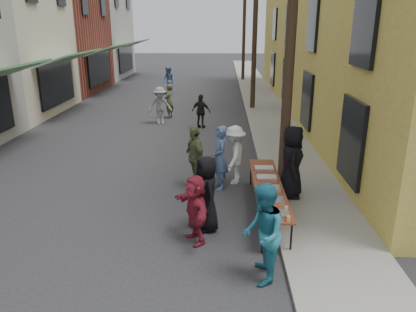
# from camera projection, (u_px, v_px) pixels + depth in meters

# --- Properties ---
(ground) EXTENTS (120.00, 120.00, 0.00)m
(ground) POSITION_uv_depth(u_px,v_px,m) (94.00, 251.00, 8.47)
(ground) COLOR #28282B
(ground) RESTS_ON ground
(sidewalk) EXTENTS (2.20, 60.00, 0.10)m
(sidewalk) POSITION_uv_depth(u_px,v_px,m) (265.00, 108.00, 22.52)
(sidewalk) COLOR gray
(sidewalk) RESTS_ON ground
(building_ochre) EXTENTS (10.00, 28.00, 10.00)m
(building_ochre) POSITION_uv_depth(u_px,v_px,m) (396.00, 14.00, 19.82)
(building_ochre) COLOR gold
(building_ochre) RESTS_ON ground
(utility_pole_near) EXTENTS (0.26, 0.26, 9.00)m
(utility_pole_near) POSITION_uv_depth(u_px,v_px,m) (292.00, 25.00, 9.76)
(utility_pole_near) COLOR #2D2116
(utility_pole_near) RESTS_ON ground
(utility_pole_mid) EXTENTS (0.26, 0.26, 9.00)m
(utility_pole_mid) POSITION_uv_depth(u_px,v_px,m) (255.00, 24.00, 21.16)
(utility_pole_mid) COLOR #2D2116
(utility_pole_mid) RESTS_ON ground
(utility_pole_far) EXTENTS (0.26, 0.26, 9.00)m
(utility_pole_far) POSITION_uv_depth(u_px,v_px,m) (244.00, 24.00, 32.56)
(utility_pole_far) COLOR #2D2116
(utility_pole_far) RESTS_ON ground
(serving_table) EXTENTS (0.70, 4.00, 0.75)m
(serving_table) POSITION_uv_depth(u_px,v_px,m) (268.00, 187.00, 9.94)
(serving_table) COLOR maroon
(serving_table) RESTS_ON ground
(catering_tray_sausage) EXTENTS (0.50, 0.33, 0.08)m
(catering_tray_sausage) POSITION_uv_depth(u_px,v_px,m) (277.00, 214.00, 8.35)
(catering_tray_sausage) COLOR maroon
(catering_tray_sausage) RESTS_ON serving_table
(catering_tray_foil_b) EXTENTS (0.50, 0.33, 0.08)m
(catering_tray_foil_b) POSITION_uv_depth(u_px,v_px,m) (273.00, 201.00, 8.97)
(catering_tray_foil_b) COLOR #B2B2B7
(catering_tray_foil_b) RESTS_ON serving_table
(catering_tray_buns) EXTENTS (0.50, 0.33, 0.08)m
(catering_tray_buns) POSITION_uv_depth(u_px,v_px,m) (270.00, 189.00, 9.63)
(catering_tray_buns) COLOR tan
(catering_tray_buns) RESTS_ON serving_table
(catering_tray_foil_d) EXTENTS (0.50, 0.33, 0.08)m
(catering_tray_foil_d) POSITION_uv_depth(u_px,v_px,m) (267.00, 178.00, 10.30)
(catering_tray_foil_d) COLOR #B2B2B7
(catering_tray_foil_d) RESTS_ON serving_table
(catering_tray_buns_end) EXTENTS (0.50, 0.33, 0.08)m
(catering_tray_buns_end) POSITION_uv_depth(u_px,v_px,m) (264.00, 169.00, 10.96)
(catering_tray_buns_end) COLOR tan
(catering_tray_buns_end) RESTS_ON serving_table
(condiment_jar_a) EXTENTS (0.07, 0.07, 0.08)m
(condiment_jar_a) POSITION_uv_depth(u_px,v_px,m) (267.00, 220.00, 8.08)
(condiment_jar_a) COLOR #A57F26
(condiment_jar_a) RESTS_ON serving_table
(condiment_jar_b) EXTENTS (0.07, 0.07, 0.08)m
(condiment_jar_b) POSITION_uv_depth(u_px,v_px,m) (267.00, 218.00, 8.17)
(condiment_jar_b) COLOR #A57F26
(condiment_jar_b) RESTS_ON serving_table
(condiment_jar_c) EXTENTS (0.07, 0.07, 0.08)m
(condiment_jar_c) POSITION_uv_depth(u_px,v_px,m) (266.00, 216.00, 8.27)
(condiment_jar_c) COLOR #A57F26
(condiment_jar_c) RESTS_ON serving_table
(cup_stack) EXTENTS (0.08, 0.08, 0.12)m
(cup_stack) POSITION_uv_depth(u_px,v_px,m) (288.00, 219.00, 8.10)
(cup_stack) COLOR tan
(cup_stack) RESTS_ON serving_table
(guest_front_a) EXTENTS (0.83, 1.00, 1.76)m
(guest_front_a) POSITION_uv_depth(u_px,v_px,m) (206.00, 193.00, 9.12)
(guest_front_a) COLOR black
(guest_front_a) RESTS_ON ground
(guest_front_b) EXTENTS (0.59, 0.76, 1.84)m
(guest_front_b) POSITION_uv_depth(u_px,v_px,m) (220.00, 158.00, 11.44)
(guest_front_b) COLOR #4C6593
(guest_front_b) RESTS_ON ground
(guest_front_c) EXTENTS (0.77, 0.96, 1.89)m
(guest_front_c) POSITION_uv_depth(u_px,v_px,m) (262.00, 234.00, 7.23)
(guest_front_c) COLOR teal
(guest_front_c) RESTS_ON ground
(guest_front_d) EXTENTS (0.88, 1.25, 1.75)m
(guest_front_d) POSITION_uv_depth(u_px,v_px,m) (234.00, 155.00, 11.80)
(guest_front_d) COLOR white
(guest_front_d) RESTS_ON ground
(guest_front_e) EXTENTS (0.89, 1.15, 1.82)m
(guest_front_e) POSITION_uv_depth(u_px,v_px,m) (195.00, 157.00, 11.53)
(guest_front_e) COLOR #606C3E
(guest_front_e) RESTS_ON ground
(guest_queue_back) EXTENTS (1.05, 1.47, 1.53)m
(guest_queue_back) POSITION_uv_depth(u_px,v_px,m) (195.00, 209.00, 8.63)
(guest_queue_back) COLOR maroon
(guest_queue_back) RESTS_ON ground
(server) EXTENTS (0.71, 1.00, 1.93)m
(server) POSITION_uv_depth(u_px,v_px,m) (292.00, 162.00, 10.63)
(server) COLOR black
(server) RESTS_ON sidewalk
(passerby_left) EXTENTS (1.26, 0.94, 1.73)m
(passerby_left) POSITION_uv_depth(u_px,v_px,m) (160.00, 106.00, 19.02)
(passerby_left) COLOR gray
(passerby_left) RESTS_ON ground
(passerby_mid) EXTENTS (0.97, 0.66, 1.53)m
(passerby_mid) POSITION_uv_depth(u_px,v_px,m) (201.00, 111.00, 18.26)
(passerby_mid) COLOR black
(passerby_mid) RESTS_ON ground
(passerby_right) EXTENTS (0.53, 0.70, 1.72)m
(passerby_right) POSITION_uv_depth(u_px,v_px,m) (169.00, 101.00, 20.17)
(passerby_right) COLOR #465330
(passerby_right) RESTS_ON ground
(passerby_far) EXTENTS (1.13, 1.12, 1.84)m
(passerby_far) POSITION_uv_depth(u_px,v_px,m) (169.00, 81.00, 26.95)
(passerby_far) COLOR #4F6D99
(passerby_far) RESTS_ON ground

